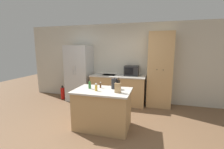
{
  "coord_description": "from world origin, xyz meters",
  "views": [
    {
      "loc": [
        0.93,
        -2.68,
        1.78
      ],
      "look_at": [
        -0.19,
        1.4,
        1.05
      ],
      "focal_mm": 24.0,
      "sensor_mm": 36.0,
      "label": 1
    }
  ],
  "objects_px": {
    "kettle": "(114,84)",
    "microwave": "(132,71)",
    "pantry_cabinet": "(160,70)",
    "knife_block": "(118,87)",
    "refrigerator": "(79,73)",
    "fire_extinguisher": "(63,93)",
    "spice_bottle_short_red": "(96,87)",
    "spice_bottle_amber_oil": "(100,85)",
    "spice_bottle_tall_dark": "(90,85)"
  },
  "relations": [
    {
      "from": "spice_bottle_amber_oil",
      "to": "fire_extinguisher",
      "type": "relative_size",
      "value": 0.29
    },
    {
      "from": "spice_bottle_tall_dark",
      "to": "kettle",
      "type": "height_order",
      "value": "kettle"
    },
    {
      "from": "microwave",
      "to": "fire_extinguisher",
      "type": "relative_size",
      "value": 0.91
    },
    {
      "from": "kettle",
      "to": "fire_extinguisher",
      "type": "height_order",
      "value": "kettle"
    },
    {
      "from": "knife_block",
      "to": "fire_extinguisher",
      "type": "xyz_separation_m",
      "value": [
        -2.39,
        1.57,
        -0.78
      ]
    },
    {
      "from": "refrigerator",
      "to": "spice_bottle_tall_dark",
      "type": "xyz_separation_m",
      "value": [
        1.08,
        -1.58,
        0.02
      ]
    },
    {
      "from": "fire_extinguisher",
      "to": "pantry_cabinet",
      "type": "bearing_deg",
      "value": 4.11
    },
    {
      "from": "microwave",
      "to": "fire_extinguisher",
      "type": "bearing_deg",
      "value": -173.29
    },
    {
      "from": "spice_bottle_short_red",
      "to": "fire_extinguisher",
      "type": "height_order",
      "value": "spice_bottle_short_red"
    },
    {
      "from": "microwave",
      "to": "knife_block",
      "type": "relative_size",
      "value": 1.43
    },
    {
      "from": "fire_extinguisher",
      "to": "microwave",
      "type": "bearing_deg",
      "value": 6.71
    },
    {
      "from": "fire_extinguisher",
      "to": "refrigerator",
      "type": "bearing_deg",
      "value": 12.98
    },
    {
      "from": "spice_bottle_tall_dark",
      "to": "kettle",
      "type": "distance_m",
      "value": 0.56
    },
    {
      "from": "pantry_cabinet",
      "to": "fire_extinguisher",
      "type": "distance_m",
      "value": 3.4
    },
    {
      "from": "kettle",
      "to": "pantry_cabinet",
      "type": "bearing_deg",
      "value": 55.97
    },
    {
      "from": "spice_bottle_short_red",
      "to": "spice_bottle_amber_oil",
      "type": "distance_m",
      "value": 0.25
    },
    {
      "from": "spice_bottle_amber_oil",
      "to": "pantry_cabinet",
      "type": "bearing_deg",
      "value": 48.86
    },
    {
      "from": "pantry_cabinet",
      "to": "spice_bottle_tall_dark",
      "type": "relative_size",
      "value": 13.21
    },
    {
      "from": "spice_bottle_tall_dark",
      "to": "spice_bottle_amber_oil",
      "type": "height_order",
      "value": "spice_bottle_tall_dark"
    },
    {
      "from": "spice_bottle_short_red",
      "to": "spice_bottle_amber_oil",
      "type": "height_order",
      "value": "spice_bottle_short_red"
    },
    {
      "from": "spice_bottle_tall_dark",
      "to": "spice_bottle_short_red",
      "type": "distance_m",
      "value": 0.24
    },
    {
      "from": "pantry_cabinet",
      "to": "spice_bottle_amber_oil",
      "type": "distance_m",
      "value": 2.07
    },
    {
      "from": "microwave",
      "to": "spice_bottle_tall_dark",
      "type": "relative_size",
      "value": 2.59
    },
    {
      "from": "refrigerator",
      "to": "spice_bottle_amber_oil",
      "type": "bearing_deg",
      "value": -48.38
    },
    {
      "from": "knife_block",
      "to": "fire_extinguisher",
      "type": "relative_size",
      "value": 0.64
    },
    {
      "from": "pantry_cabinet",
      "to": "knife_block",
      "type": "height_order",
      "value": "pantry_cabinet"
    },
    {
      "from": "refrigerator",
      "to": "spice_bottle_short_red",
      "type": "xyz_separation_m",
      "value": [
        1.29,
        -1.71,
        0.01
      ]
    },
    {
      "from": "kettle",
      "to": "microwave",
      "type": "bearing_deg",
      "value": 84.01
    },
    {
      "from": "pantry_cabinet",
      "to": "kettle",
      "type": "relative_size",
      "value": 8.91
    },
    {
      "from": "microwave",
      "to": "spice_bottle_amber_oil",
      "type": "relative_size",
      "value": 3.12
    },
    {
      "from": "microwave",
      "to": "spice_bottle_short_red",
      "type": "xyz_separation_m",
      "value": [
        -0.5,
        -1.85,
        -0.13
      ]
    },
    {
      "from": "pantry_cabinet",
      "to": "knife_block",
      "type": "bearing_deg",
      "value": -115.99
    },
    {
      "from": "pantry_cabinet",
      "to": "spice_bottle_amber_oil",
      "type": "xyz_separation_m",
      "value": [
        -1.35,
        -1.55,
        -0.19
      ]
    },
    {
      "from": "spice_bottle_amber_oil",
      "to": "refrigerator",
      "type": "bearing_deg",
      "value": 131.62
    },
    {
      "from": "pantry_cabinet",
      "to": "microwave",
      "type": "distance_m",
      "value": 0.87
    },
    {
      "from": "spice_bottle_short_red",
      "to": "fire_extinguisher",
      "type": "distance_m",
      "value": 2.58
    },
    {
      "from": "refrigerator",
      "to": "pantry_cabinet",
      "type": "distance_m",
      "value": 2.66
    },
    {
      "from": "pantry_cabinet",
      "to": "knife_block",
      "type": "xyz_separation_m",
      "value": [
        -0.88,
        -1.81,
        -0.14
      ]
    },
    {
      "from": "pantry_cabinet",
      "to": "microwave",
      "type": "bearing_deg",
      "value": 176.8
    },
    {
      "from": "refrigerator",
      "to": "knife_block",
      "type": "bearing_deg",
      "value": -44.13
    },
    {
      "from": "pantry_cabinet",
      "to": "knife_block",
      "type": "distance_m",
      "value": 2.02
    },
    {
      "from": "pantry_cabinet",
      "to": "refrigerator",
      "type": "bearing_deg",
      "value": -178.0
    },
    {
      "from": "spice_bottle_short_red",
      "to": "knife_block",
      "type": "bearing_deg",
      "value": -0.89
    },
    {
      "from": "pantry_cabinet",
      "to": "microwave",
      "type": "xyz_separation_m",
      "value": [
        -0.86,
        0.05,
        -0.05
      ]
    },
    {
      "from": "kettle",
      "to": "fire_extinguisher",
      "type": "bearing_deg",
      "value": 150.12
    },
    {
      "from": "refrigerator",
      "to": "kettle",
      "type": "xyz_separation_m",
      "value": [
        1.62,
        -1.43,
        0.05
      ]
    },
    {
      "from": "refrigerator",
      "to": "knife_block",
      "type": "height_order",
      "value": "refrigerator"
    },
    {
      "from": "spice_bottle_short_red",
      "to": "spice_bottle_amber_oil",
      "type": "bearing_deg",
      "value": 88.16
    },
    {
      "from": "refrigerator",
      "to": "kettle",
      "type": "bearing_deg",
      "value": -41.37
    },
    {
      "from": "knife_block",
      "to": "fire_extinguisher",
      "type": "height_order",
      "value": "knife_block"
    }
  ]
}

